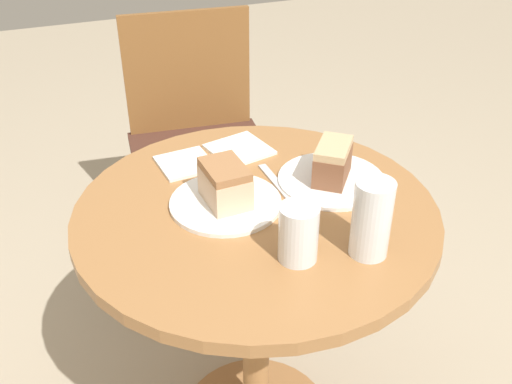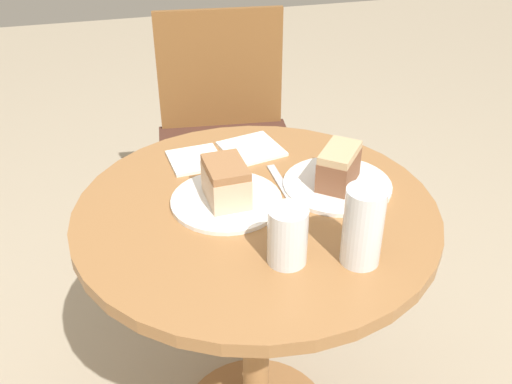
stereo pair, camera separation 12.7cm
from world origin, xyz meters
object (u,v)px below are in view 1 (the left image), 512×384
(plate_far, at_px, (331,180))
(chair, at_px, (198,140))
(plate_near, at_px, (226,203))
(glass_water, at_px, (371,222))
(cake_slice_far, at_px, (333,162))
(glass_lemonade, at_px, (298,236))
(cake_slice_near, at_px, (225,184))

(plate_far, bearing_deg, chair, 97.40)
(plate_near, relative_size, glass_water, 1.53)
(chair, height_order, plate_near, chair)
(cake_slice_far, xyz_separation_m, glass_lemonade, (-0.19, -0.22, -0.00))
(glass_water, bearing_deg, cake_slice_near, 128.65)
(plate_far, height_order, glass_water, glass_water)
(glass_water, bearing_deg, cake_slice_far, 78.31)
(plate_far, bearing_deg, glass_lemonade, -129.96)
(glass_lemonade, relative_size, glass_water, 0.73)
(chair, distance_m, glass_lemonade, 1.06)
(cake_slice_near, bearing_deg, plate_far, 0.43)
(plate_far, distance_m, cake_slice_far, 0.05)
(plate_near, relative_size, plate_far, 0.99)
(cake_slice_near, height_order, glass_lemonade, glass_lemonade)
(cake_slice_far, bearing_deg, plate_near, -179.57)
(cake_slice_near, bearing_deg, cake_slice_far, 0.43)
(plate_near, height_order, plate_far, same)
(cake_slice_far, height_order, glass_lemonade, glass_lemonade)
(glass_water, bearing_deg, plate_near, 128.65)
(chair, relative_size, plate_near, 3.65)
(cake_slice_near, distance_m, cake_slice_far, 0.26)
(plate_near, height_order, cake_slice_near, cake_slice_near)
(plate_far, distance_m, cake_slice_near, 0.26)
(plate_far, bearing_deg, cake_slice_near, -179.57)
(chair, relative_size, glass_water, 5.59)
(plate_near, bearing_deg, plate_far, 0.43)
(chair, height_order, cake_slice_far, chair)
(plate_near, xyz_separation_m, plate_far, (0.26, 0.00, 0.00))
(chair, xyz_separation_m, glass_water, (0.05, -1.04, 0.33))
(plate_near, xyz_separation_m, glass_lemonade, (0.07, -0.22, 0.05))
(glass_lemonade, bearing_deg, cake_slice_near, 107.63)
(glass_lemonade, height_order, glass_water, glass_water)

